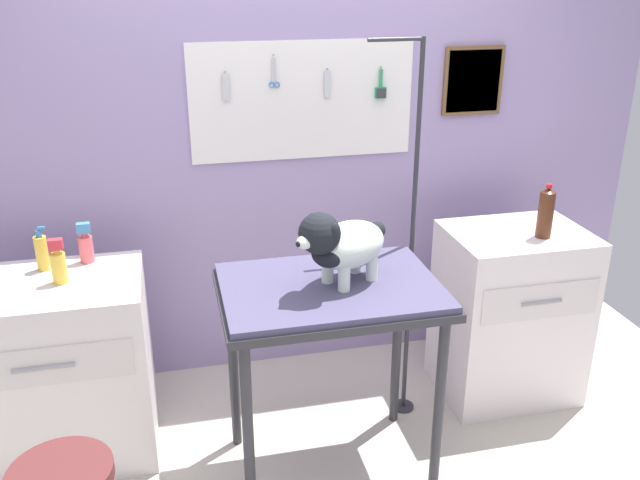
# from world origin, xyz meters

# --- Properties ---
(rear_wall_panel) EXTENTS (4.00, 0.11, 2.30)m
(rear_wall_panel) POSITION_xyz_m (0.01, 1.28, 1.16)
(rear_wall_panel) COLOR #9B89BB
(rear_wall_panel) RESTS_ON ground
(grooming_table) EXTENTS (0.90, 0.64, 0.92)m
(grooming_table) POSITION_xyz_m (0.00, 0.30, 0.82)
(grooming_table) COLOR #2D2D33
(grooming_table) RESTS_ON ground
(grooming_arm) EXTENTS (0.30, 0.11, 1.84)m
(grooming_arm) POSITION_xyz_m (0.47, 0.64, 0.87)
(grooming_arm) COLOR #2D2D33
(grooming_arm) RESTS_ON ground
(dog) EXTENTS (0.44, 0.34, 0.33)m
(dog) POSITION_xyz_m (0.04, 0.28, 1.10)
(dog) COLOR white
(dog) RESTS_ON grooming_table
(counter_left) EXTENTS (0.80, 0.58, 0.86)m
(counter_left) POSITION_xyz_m (-1.16, 0.70, 0.43)
(counter_left) COLOR silver
(counter_left) RESTS_ON ground
(cabinet_right) EXTENTS (0.68, 0.54, 0.90)m
(cabinet_right) POSITION_xyz_m (1.05, 0.69, 0.45)
(cabinet_right) COLOR silver
(cabinet_right) RESTS_ON ground
(detangler_spray) EXTENTS (0.06, 0.06, 0.19)m
(detangler_spray) POSITION_xyz_m (-0.99, 0.89, 0.94)
(detangler_spray) COLOR #D3555D
(detangler_spray) RESTS_ON counter_left
(pump_bottle_white) EXTENTS (0.06, 0.06, 0.20)m
(pump_bottle_white) POSITION_xyz_m (-1.09, 0.69, 0.94)
(pump_bottle_white) COLOR gold
(pump_bottle_white) RESTS_ON counter_left
(spray_bottle_tall) EXTENTS (0.06, 0.05, 0.20)m
(spray_bottle_tall) POSITION_xyz_m (-1.17, 0.85, 0.94)
(spray_bottle_tall) COLOR gold
(spray_bottle_tall) RESTS_ON counter_left
(soda_bottle) EXTENTS (0.07, 0.07, 0.27)m
(soda_bottle) POSITION_xyz_m (1.13, 0.60, 1.03)
(soda_bottle) COLOR #4A2514
(soda_bottle) RESTS_ON cabinet_right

